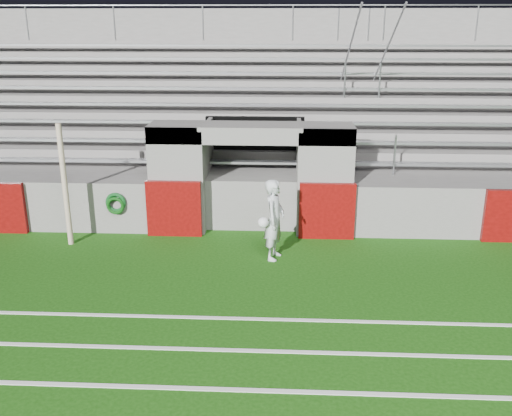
{
  "coord_description": "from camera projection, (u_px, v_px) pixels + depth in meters",
  "views": [
    {
      "loc": [
        0.78,
        -9.72,
        4.89
      ],
      "look_at": [
        0.2,
        1.8,
        1.1
      ],
      "focal_mm": 40.0,
      "sensor_mm": 36.0,
      "label": 1
    }
  ],
  "objects": [
    {
      "name": "goalkeeper_with_ball",
      "position": [
        274.0,
        220.0,
        12.1
      ],
      "size": [
        0.63,
        0.72,
        1.76
      ],
      "color": "silver",
      "rests_on": "ground"
    },
    {
      "name": "hose_coil",
      "position": [
        116.0,
        204.0,
        13.48
      ],
      "size": [
        0.49,
        0.14,
        0.52
      ],
      "color": "#0D4518",
      "rests_on": "ground"
    },
    {
      "name": "stadium_structure",
      "position": [
        260.0,
        135.0,
        17.89
      ],
      "size": [
        26.0,
        8.48,
        5.42
      ],
      "color": "slate",
      "rests_on": "ground"
    },
    {
      "name": "ground",
      "position": [
        241.0,
        293.0,
        10.79
      ],
      "size": [
        90.0,
        90.0,
        0.0
      ],
      "primitive_type": "plane",
      "color": "#15440B",
      "rests_on": "ground"
    },
    {
      "name": "field_post",
      "position": [
        65.0,
        186.0,
        12.72
      ],
      "size": [
        0.12,
        0.12,
        2.8
      ],
      "primitive_type": "cylinder",
      "color": "#C4AD91",
      "rests_on": "ground"
    }
  ]
}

